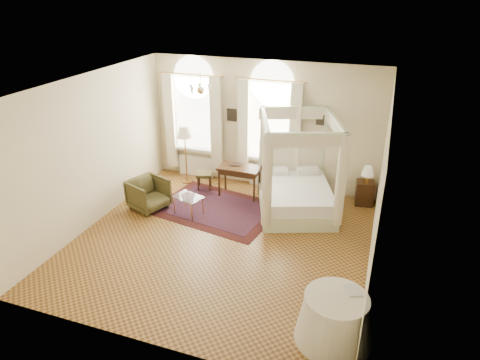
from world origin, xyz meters
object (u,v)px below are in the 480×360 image
object	(u,v)px
canopy_bed	(296,191)
nightstand	(365,193)
writing_desk	(239,171)
armchair	(149,194)
stool	(204,175)
coffee_table	(188,198)
floor_lamp	(185,135)
side_table	(335,319)

from	to	relation	value
canopy_bed	nightstand	xyz separation A→B (m)	(1.52, 0.88, -0.22)
writing_desk	armchair	xyz separation A→B (m)	(-1.83, -1.35, -0.30)
writing_desk	stool	bearing A→B (deg)	175.45
nightstand	coffee_table	xyz separation A→B (m)	(-3.86, -1.87, 0.11)
writing_desk	floor_lamp	size ratio (longest dim) A/B	0.67
canopy_bed	side_table	world-z (taller)	canopy_bed
canopy_bed	stool	xyz separation A→B (m)	(-2.53, 0.39, -0.14)
nightstand	armchair	bearing A→B (deg)	-158.50
armchair	side_table	world-z (taller)	side_table
writing_desk	armchair	world-z (taller)	writing_desk
canopy_bed	nightstand	bearing A→B (deg)	30.25
stool	floor_lamp	size ratio (longest dim) A/B	0.31
canopy_bed	stool	world-z (taller)	canopy_bed
stool	side_table	distance (m)	5.77
coffee_table	armchair	bearing A→B (deg)	-176.95
canopy_bed	coffee_table	bearing A→B (deg)	-157.20
canopy_bed	nightstand	world-z (taller)	canopy_bed
writing_desk	coffee_table	size ratio (longest dim) A/B	1.36
side_table	nightstand	bearing A→B (deg)	88.97
stool	coffee_table	size ratio (longest dim) A/B	0.64
writing_desk	coffee_table	bearing A→B (deg)	-122.04
nightstand	coffee_table	bearing A→B (deg)	-154.16
floor_lamp	side_table	bearing A→B (deg)	-43.83
nightstand	coffee_table	distance (m)	4.29
writing_desk	floor_lamp	distance (m)	1.78
canopy_bed	writing_desk	bearing A→B (deg)	168.56
armchair	stool	bearing A→B (deg)	-9.46
coffee_table	floor_lamp	distance (m)	2.02
canopy_bed	writing_desk	world-z (taller)	canopy_bed
nightstand	coffee_table	world-z (taller)	nightstand
floor_lamp	nightstand	bearing A→B (deg)	3.44
coffee_table	stool	bearing A→B (deg)	97.94
coffee_table	side_table	world-z (taller)	side_table
nightstand	writing_desk	distance (m)	3.12
floor_lamp	armchair	bearing A→B (deg)	-97.39
nightstand	side_table	xyz separation A→B (m)	(-0.08, -4.68, 0.09)
canopy_bed	armchair	distance (m)	3.52
canopy_bed	armchair	xyz separation A→B (m)	(-3.36, -1.04, -0.15)
canopy_bed	floor_lamp	xyz separation A→B (m)	(-3.15, 0.60, 0.84)
canopy_bed	stool	size ratio (longest dim) A/B	5.07
nightstand	writing_desk	bearing A→B (deg)	-169.32
floor_lamp	coffee_table	bearing A→B (deg)	-62.98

